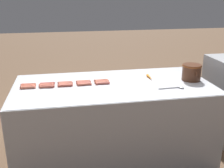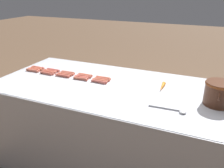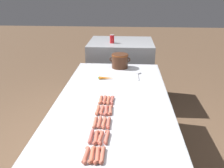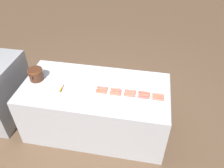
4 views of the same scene
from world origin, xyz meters
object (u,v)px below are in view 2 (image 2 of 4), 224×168
(hot_dog_11, at_px, (49,72))
(serving_spoon, at_px, (176,110))
(hot_dog_16, at_px, (47,73))
(hot_dog_3, at_px, (85,75))
(hot_dog_2, at_px, (68,72))
(hot_dog_12, at_px, (64,74))
(hot_dog_14, at_px, (100,80))
(hot_dog_13, at_px, (82,77))
(bean_pot, at_px, (219,92))
(hot_dog_9, at_px, (102,79))
(hot_dog_10, at_px, (34,70))
(hot_dog_6, at_px, (50,71))
(hot_dog_18, at_px, (80,79))
(hot_dog_5, at_px, (36,69))
(hot_dog_19, at_px, (99,82))
(carrot, at_px, (162,87))
(hot_dog_7, at_px, (67,73))
(hot_dog_17, at_px, (63,76))
(hot_dog_1, at_px, (53,70))
(hot_dog_4, at_px, (103,78))
(hot_dog_15, at_px, (32,70))
(hot_dog_8, at_px, (84,76))
(hot_dog_0, at_px, (38,68))

(hot_dog_11, bearing_deg, serving_spoon, 77.52)
(hot_dog_16, height_order, serving_spoon, hot_dog_16)
(hot_dog_3, bearing_deg, hot_dog_2, -88.53)
(hot_dog_12, height_order, hot_dog_14, same)
(hot_dog_13, distance_m, bean_pot, 1.19)
(hot_dog_9, bearing_deg, hot_dog_10, -87.51)
(hot_dog_6, bearing_deg, hot_dog_18, 80.36)
(hot_dog_3, distance_m, hot_dog_10, 0.57)
(hot_dog_5, relative_size, bean_pot, 0.60)
(hot_dog_9, height_order, hot_dog_13, same)
(hot_dog_19, bearing_deg, hot_dog_12, -94.86)
(hot_dog_11, bearing_deg, hot_dog_18, 84.65)
(hot_dog_11, height_order, hot_dog_13, same)
(carrot, bearing_deg, hot_dog_11, -86.61)
(hot_dog_7, bearing_deg, hot_dog_3, 101.18)
(hot_dog_2, relative_size, hot_dog_17, 1.00)
(hot_dog_14, relative_size, bean_pot, 0.60)
(hot_dog_7, height_order, hot_dog_10, same)
(hot_dog_10, bearing_deg, hot_dog_11, 90.94)
(hot_dog_3, distance_m, hot_dog_6, 0.39)
(hot_dog_1, relative_size, hot_dog_16, 1.00)
(hot_dog_12, height_order, serving_spoon, hot_dog_12)
(hot_dog_19, bearing_deg, hot_dog_17, -89.98)
(hot_dog_4, height_order, hot_dog_12, same)
(hot_dog_1, bearing_deg, hot_dog_16, -0.44)
(hot_dog_5, distance_m, hot_dog_13, 0.57)
(hot_dog_17, bearing_deg, hot_dog_18, 90.03)
(hot_dog_10, distance_m, hot_dog_16, 0.20)
(bean_pot, height_order, carrot, bean_pot)
(bean_pot, relative_size, carrot, 1.44)
(hot_dog_3, xyz_separation_m, hot_dog_4, (0.00, 0.19, 0.00))
(hot_dog_14, bearing_deg, hot_dog_15, -87.82)
(hot_dog_10, height_order, bean_pot, bean_pot)
(hot_dog_11, height_order, serving_spoon, hot_dog_11)
(hot_dog_2, distance_m, hot_dog_4, 0.39)
(hot_dog_4, distance_m, hot_dog_8, 0.19)
(hot_dog_1, distance_m, hot_dog_12, 0.20)
(hot_dog_13, bearing_deg, hot_dog_2, -108.88)
(hot_dog_7, height_order, hot_dog_12, same)
(hot_dog_18, bearing_deg, hot_dog_5, -96.65)
(hot_dog_16, xyz_separation_m, hot_dog_17, (-0.00, 0.18, 0.00))
(hot_dog_6, bearing_deg, hot_dog_2, 99.89)
(hot_dog_7, height_order, carrot, carrot)
(hot_dog_6, bearing_deg, hot_dog_13, 85.14)
(hot_dog_8, xyz_separation_m, hot_dog_18, (0.07, 0.00, 0.00))
(hot_dog_13, xyz_separation_m, bean_pot, (0.06, 1.19, 0.09))
(hot_dog_0, height_order, hot_dog_10, same)
(hot_dog_10, distance_m, serving_spoon, 1.52)
(hot_dog_1, height_order, hot_dog_11, same)
(hot_dog_13, distance_m, hot_dog_17, 0.19)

